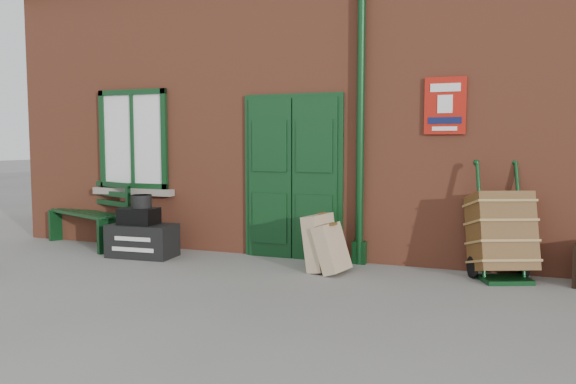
% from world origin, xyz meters
% --- Properties ---
extents(ground, '(80.00, 80.00, 0.00)m').
position_xyz_m(ground, '(0.00, 0.00, 0.00)').
color(ground, gray).
rests_on(ground, ground).
extents(station_building, '(10.30, 4.30, 4.36)m').
position_xyz_m(station_building, '(-0.00, 3.49, 2.16)').
color(station_building, '#984A31').
rests_on(station_building, ground).
extents(bench, '(1.74, 1.12, 1.04)m').
position_xyz_m(bench, '(-3.60, 1.33, 0.52)').
color(bench, '#0E3417').
rests_on(bench, ground).
extents(houdini_trunk, '(0.95, 0.57, 0.46)m').
position_xyz_m(houdini_trunk, '(-2.30, 0.81, 0.23)').
color(houdini_trunk, black).
rests_on(houdini_trunk, ground).
extents(strongbox, '(0.53, 0.40, 0.23)m').
position_xyz_m(strongbox, '(-2.35, 0.81, 0.57)').
color(strongbox, black).
rests_on(strongbox, houdini_trunk).
extents(hatbox, '(0.29, 0.29, 0.18)m').
position_xyz_m(hatbox, '(-2.32, 0.84, 0.78)').
color(hatbox, black).
rests_on(hatbox, strongbox).
extents(suitcase_back, '(0.39, 0.55, 0.71)m').
position_xyz_m(suitcase_back, '(0.28, 0.88, 0.36)').
color(suitcase_back, tan).
rests_on(suitcase_back, ground).
extents(suitcase_front, '(0.44, 0.51, 0.62)m').
position_xyz_m(suitcase_front, '(0.46, 0.78, 0.31)').
color(suitcase_front, tan).
rests_on(suitcase_front, ground).
extents(porter_trolley, '(0.88, 0.91, 1.36)m').
position_xyz_m(porter_trolley, '(2.39, 1.23, 0.53)').
color(porter_trolley, '#0D3616').
rests_on(porter_trolley, ground).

